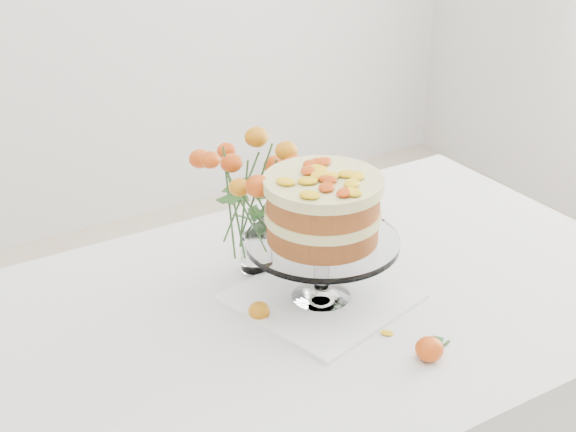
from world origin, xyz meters
The scene contains 9 objects.
table centered at (0.00, 0.00, 0.67)m, with size 1.43×0.93×0.76m.
napkin centered at (-0.02, -0.01, 0.76)m, with size 0.31×0.31×0.01m, color white.
cake_stand centered at (-0.02, -0.01, 0.95)m, with size 0.31×0.31×0.28m.
rose_vase centered at (-0.08, 0.16, 0.96)m, with size 0.27×0.27×0.35m.
loose_rose_near centered at (-0.16, -0.01, 0.77)m, with size 0.08×0.04×0.04m.
loose_rose_far centered at (0.04, -0.28, 0.78)m, with size 0.09×0.05×0.04m.
stray_petal_a centered at (-0.12, -0.10, 0.76)m, with size 0.03×0.02×0.00m, color yellow.
stray_petal_b centered at (-0.02, -0.14, 0.76)m, with size 0.03×0.02×0.00m, color yellow.
stray_petal_c centered at (0.02, -0.18, 0.76)m, with size 0.03×0.02×0.00m, color yellow.
Camera 1 is at (-0.80, -1.17, 1.65)m, focal length 50.00 mm.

